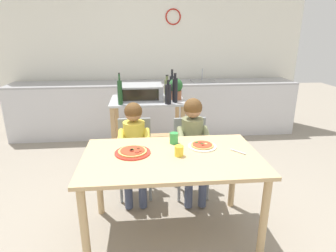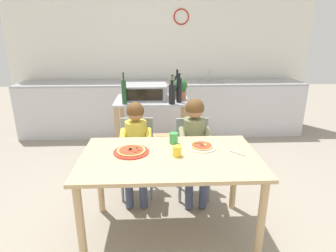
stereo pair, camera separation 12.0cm
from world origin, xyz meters
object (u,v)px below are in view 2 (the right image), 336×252
Objects in this scene: child_in_olive_shirt at (195,138)px; serving_spoon at (237,153)px; pizza_plate_red_rimmed at (131,151)px; bottle_tall_green_wine at (172,94)px; potted_herb_plant at (180,88)px; bottle_clear_vinegar at (177,85)px; bottle_brown_beer at (124,92)px; bottle_dark_olive_oil at (179,90)px; bottle_slim_sauce at (172,87)px; toaster_oven at (145,92)px; drinking_cup_green at (174,138)px; kitchen_island_cart at (152,121)px; pizza_plate_white at (202,146)px; dining_chair_right at (193,151)px; child_in_yellow_shirt at (136,141)px; dining_table at (170,167)px; drinking_cup_yellow at (177,151)px; dining_chair_left at (137,151)px.

child_in_olive_shirt is 7.51× the size of serving_spoon.
bottle_tall_green_wine is at bearing 70.02° from pizza_plate_red_rimmed.
bottle_tall_green_wine is 1.08× the size of potted_herb_plant.
pizza_plate_red_rimmed is at bearing 176.02° from serving_spoon.
bottle_clear_vinegar is 1.07m from child_in_olive_shirt.
bottle_brown_beer is 0.35× the size of child_in_olive_shirt.
bottle_dark_olive_oil reaches higher than serving_spoon.
bottle_dark_olive_oil is 1.33× the size of bottle_slim_sauce.
bottle_brown_beer is 0.70m from potted_herb_plant.
drinking_cup_green is (0.28, -1.19, -0.17)m from toaster_oven.
child_in_olive_shirt is 0.63m from serving_spoon.
bottle_slim_sauce reaches higher than serving_spoon.
bottle_brown_beer is (-0.64, -0.39, 0.01)m from bottle_clear_vinegar.
drinking_cup_green is at bearing -80.09° from kitchen_island_cart.
bottle_tall_green_wine is 1.17× the size of pizza_plate_white.
dining_chair_right is 0.62m from child_in_yellow_shirt.
dining_chair_right is at bearing -59.17° from kitchen_island_cart.
child_in_olive_shirt is (0.59, -0.03, 0.03)m from child_in_yellow_shirt.
pizza_plate_white reaches higher than dining_table.
serving_spoon is (0.71, -1.41, 0.17)m from kitchen_island_cart.
bottle_dark_olive_oil is 0.16m from potted_herb_plant.
drinking_cup_yellow is at bearing -95.21° from bottle_dark_olive_oil.
toaster_oven is 1.41m from pizza_plate_white.
dining_table is (0.15, -1.42, 0.06)m from kitchen_island_cart.
bottle_tall_green_wine is 0.77m from child_in_yellow_shirt.
bottle_slim_sauce is at bearing 42.50° from kitchen_island_cart.
pizza_plate_white is (0.20, -1.01, -0.24)m from bottle_tall_green_wine.
dining_chair_right is at bearing 8.24° from child_in_yellow_shirt.
bottle_slim_sauce is 0.18× the size of dining_table.
child_in_olive_shirt is (0.11, -0.66, -0.36)m from bottle_dark_olive_oil.
pizza_plate_red_rimmed is (0.00, -0.66, 0.28)m from dining_chair_left.
bottle_clear_vinegar is 4.15× the size of drinking_cup_yellow.
bottle_brown_beer is 1.30× the size of bottle_tall_green_wine.
bottle_tall_green_wine is (0.32, -0.29, 0.03)m from toaster_oven.
bottle_brown_beer is at bearing -131.61° from toaster_oven.
pizza_plate_white is (-0.00, -0.42, 0.09)m from child_in_olive_shirt.
bottle_tall_green_wine is 1.26m from serving_spoon.
drinking_cup_green is (-0.07, -1.41, -0.19)m from bottle_slim_sauce.
child_in_yellow_shirt reaches higher than dining_chair_left.
pizza_plate_white is at bearing -68.26° from toaster_oven.
drinking_cup_green reaches higher than dining_chair_right.
toaster_oven is 2.24× the size of pizza_plate_white.
toaster_oven is 0.38× the size of dining_table.
potted_herb_plant reaches higher than drinking_cup_green.
dining_chair_right is at bearing -80.53° from bottle_slim_sauce.
bottle_tall_green_wine is at bearing -102.37° from bottle_clear_vinegar.
bottle_brown_beer reaches higher than potted_herb_plant.
dining_table is 0.30m from drinking_cup_green.
drinking_cup_yellow is at bearing -92.00° from bottle_slim_sauce.
child_in_olive_shirt reaches higher than dining_chair_left.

